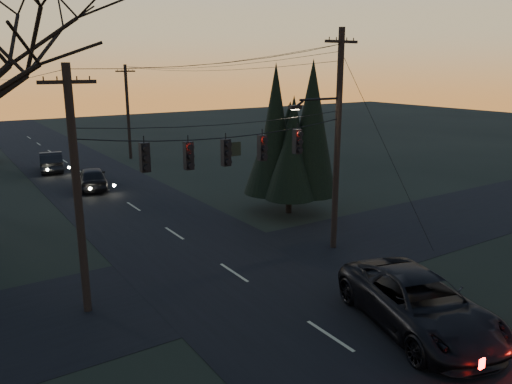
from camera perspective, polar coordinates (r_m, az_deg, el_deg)
main_road at (r=29.64m, az=-12.50°, el=-2.54°), size 8.00×120.00×0.02m
cross_road at (r=21.09m, az=-2.54°, el=-9.21°), size 60.00×7.00×0.02m
utility_pole_right at (r=24.15m, az=8.81°, el=-6.27°), size 5.00×0.30×10.00m
utility_pole_left at (r=19.06m, az=-18.64°, el=-12.71°), size 1.80×0.30×8.50m
utility_pole_far_r at (r=47.97m, az=-14.12°, el=3.74°), size 1.80×0.30×8.50m
span_signal_assembly at (r=19.50m, az=-3.32°, el=4.77°), size 11.50×0.44×1.65m
evergreen_right at (r=28.47m, az=3.89°, el=6.38°), size 3.98×3.98×7.85m
suv_near at (r=17.42m, az=18.18°, el=-12.04°), size 4.59×7.02×1.80m
sedan_oncoming_a at (r=36.56m, az=-18.21°, el=1.52°), size 2.75×4.90×1.57m
sedan_oncoming_b at (r=44.02m, az=-22.34°, el=3.23°), size 2.50×5.04×1.59m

